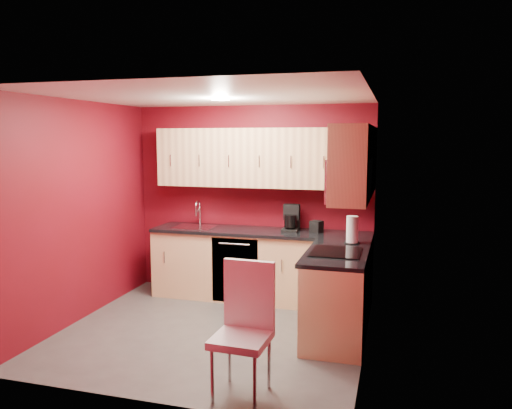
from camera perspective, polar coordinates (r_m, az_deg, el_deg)
The scene contains 21 objects.
floor at distance 5.57m, azimuth -4.92°, elevation -14.26°, with size 3.20×3.20×0.00m, color #494744.
ceiling at distance 5.20m, azimuth -5.24°, elevation 12.28°, with size 3.20×3.20×0.00m, color white.
wall_back at distance 6.65m, azimuth -0.47°, elevation 0.47°, with size 3.20×3.20×0.00m, color #5F0915.
wall_front at distance 3.90m, azimuth -12.98°, elevation -4.76°, with size 3.20×3.20×0.00m, color #5F0915.
wall_left at distance 6.00m, azimuth -19.51°, elevation -0.74°, with size 3.00×3.00×0.00m, color #5F0915.
wall_right at distance 4.91m, azimuth 12.66°, elevation -2.24°, with size 3.00×3.00×0.00m, color #5F0915.
base_cabinets_back at distance 6.47m, azimuth 0.50°, elevation -7.09°, with size 2.80×0.60×0.87m, color #E0BD80.
base_cabinets_right at distance 5.37m, azimuth 9.32°, elevation -10.27°, with size 0.60×1.30×0.87m, color #E0BD80.
countertop_back at distance 6.35m, azimuth 0.47°, elevation -3.15°, with size 2.80×0.63×0.04m, color black.
countertop_right at distance 5.23m, azimuth 9.24°, elevation -5.56°, with size 0.63×1.27×0.04m, color black.
upper_cabinets_back at distance 6.38m, azimuth 0.81°, elevation 5.35°, with size 2.80×0.35×0.75m, color tan.
upper_cabinets_right at distance 5.30m, azimuth 11.24°, elevation 5.44°, with size 0.35×1.55×0.75m.
microwave at distance 5.07m, azimuth 10.60°, elevation 2.80°, with size 0.42×0.76×0.42m.
cooktop at distance 5.20m, azimuth 9.14°, elevation -5.38°, with size 0.50×0.55×0.01m, color black.
sink at distance 6.65m, azimuth -6.99°, elevation -2.25°, with size 0.52×0.42×0.35m.
dishwasher_front at distance 6.27m, azimuth -2.43°, elevation -7.57°, with size 0.60×0.02×0.82m, color black.
downlight at distance 5.47m, azimuth -4.09°, elevation 11.89°, with size 0.20×0.20×0.01m, color white.
coffee_maker at distance 6.28m, azimuth 3.98°, elevation -1.56°, with size 0.20×0.27×0.33m, color black, non-canonical shape.
napkin_holder at distance 6.26m, azimuth 6.93°, elevation -2.52°, with size 0.13×0.13×0.14m, color black, non-canonical shape.
paper_towel at distance 5.65m, azimuth 10.94°, elevation -2.85°, with size 0.17×0.17×0.31m, color silver, non-canonical shape.
dining_chair at distance 4.11m, azimuth -1.70°, elevation -14.33°, with size 0.43×0.46×1.08m, color silver, non-canonical shape.
Camera 1 is at (1.85, -4.83, 2.07)m, focal length 35.00 mm.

